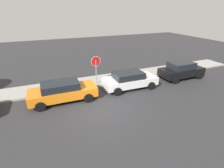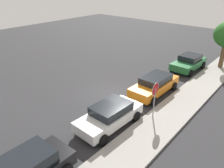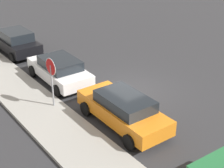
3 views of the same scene
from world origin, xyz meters
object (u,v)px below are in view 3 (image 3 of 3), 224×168
Objects in this scene: parked_car_white at (60,70)px; parked_car_orange at (123,109)px; parked_car_black at (16,42)px; stop_sign at (51,74)px.

parked_car_orange is at bearing -178.93° from parked_car_white.
parked_car_black is at bearing 1.14° from parked_car_orange.
parked_car_white is 1.06× the size of parked_car_black.
stop_sign is 0.54× the size of parked_car_orange.
stop_sign is at bearing 169.09° from parked_car_black.
parked_car_white is 0.95× the size of parked_car_orange.
parked_car_white is at bearing 1.07° from parked_car_orange.
parked_car_orange is at bearing -178.86° from parked_car_black.
parked_car_white is at bearing -35.26° from stop_sign.
stop_sign reaches higher than parked_car_black.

